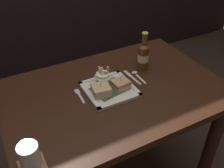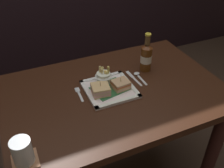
{
  "view_description": "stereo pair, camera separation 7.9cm",
  "coord_description": "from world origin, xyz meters",
  "px_view_note": "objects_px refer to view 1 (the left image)",
  "views": [
    {
      "loc": [
        -0.52,
        -0.96,
        1.59
      ],
      "look_at": [
        -0.01,
        0.0,
        0.8
      ],
      "focal_mm": 41.61,
      "sensor_mm": 36.0,
      "label": 1
    },
    {
      "loc": [
        -0.45,
        -0.99,
        1.59
      ],
      "look_at": [
        -0.01,
        0.0,
        0.8
      ],
      "focal_mm": 41.61,
      "sensor_mm": 36.0,
      "label": 2
    }
  ],
  "objects_px": {
    "fries_cup": "(103,77)",
    "water_glass": "(30,158)",
    "beer_bottle": "(143,55)",
    "sandwich_half_right": "(121,84)",
    "square_plate": "(110,89)",
    "fork": "(79,95)",
    "dining_table": "(114,109)",
    "knife": "(132,77)",
    "sandwich_half_left": "(101,90)",
    "spoon": "(136,74)"
  },
  "relations": [
    {
      "from": "beer_bottle",
      "to": "water_glass",
      "type": "relative_size",
      "value": 2.13
    },
    {
      "from": "beer_bottle",
      "to": "knife",
      "type": "bearing_deg",
      "value": -155.18
    },
    {
      "from": "water_glass",
      "to": "knife",
      "type": "distance_m",
      "value": 0.73
    },
    {
      "from": "sandwich_half_left",
      "to": "beer_bottle",
      "type": "distance_m",
      "value": 0.35
    },
    {
      "from": "dining_table",
      "to": "knife",
      "type": "height_order",
      "value": "knife"
    },
    {
      "from": "dining_table",
      "to": "sandwich_half_right",
      "type": "bearing_deg",
      "value": -15.33
    },
    {
      "from": "water_glass",
      "to": "spoon",
      "type": "xyz_separation_m",
      "value": [
        0.68,
        0.34,
        -0.05
      ]
    },
    {
      "from": "fork",
      "to": "dining_table",
      "type": "bearing_deg",
      "value": -13.91
    },
    {
      "from": "square_plate",
      "to": "spoon",
      "type": "height_order",
      "value": "square_plate"
    },
    {
      "from": "square_plate",
      "to": "knife",
      "type": "distance_m",
      "value": 0.18
    },
    {
      "from": "sandwich_half_right",
      "to": "fork",
      "type": "height_order",
      "value": "sandwich_half_right"
    },
    {
      "from": "spoon",
      "to": "fork",
      "type": "bearing_deg",
      "value": -176.52
    },
    {
      "from": "dining_table",
      "to": "water_glass",
      "type": "relative_size",
      "value": 10.8
    },
    {
      "from": "sandwich_half_left",
      "to": "square_plate",
      "type": "bearing_deg",
      "value": 16.68
    },
    {
      "from": "sandwich_half_left",
      "to": "sandwich_half_right",
      "type": "relative_size",
      "value": 1.09
    },
    {
      "from": "sandwich_half_left",
      "to": "fries_cup",
      "type": "distance_m",
      "value": 0.09
    },
    {
      "from": "beer_bottle",
      "to": "knife",
      "type": "relative_size",
      "value": 1.42
    },
    {
      "from": "beer_bottle",
      "to": "water_glass",
      "type": "bearing_deg",
      "value": -152.86
    },
    {
      "from": "beer_bottle",
      "to": "fork",
      "type": "bearing_deg",
      "value": -171.49
    },
    {
      "from": "square_plate",
      "to": "fork",
      "type": "relative_size",
      "value": 2.03
    },
    {
      "from": "water_glass",
      "to": "beer_bottle",
      "type": "bearing_deg",
      "value": 27.14
    },
    {
      "from": "square_plate",
      "to": "sandwich_half_left",
      "type": "distance_m",
      "value": 0.07
    },
    {
      "from": "beer_bottle",
      "to": "sandwich_half_right",
      "type": "bearing_deg",
      "value": -151.38
    },
    {
      "from": "spoon",
      "to": "dining_table",
      "type": "bearing_deg",
      "value": -159.4
    },
    {
      "from": "sandwich_half_left",
      "to": "fork",
      "type": "relative_size",
      "value": 0.81
    },
    {
      "from": "sandwich_half_left",
      "to": "water_glass",
      "type": "xyz_separation_m",
      "value": [
        -0.42,
        -0.27,
        0.02
      ]
    },
    {
      "from": "square_plate",
      "to": "water_glass",
      "type": "distance_m",
      "value": 0.56
    },
    {
      "from": "dining_table",
      "to": "spoon",
      "type": "distance_m",
      "value": 0.24
    },
    {
      "from": "square_plate",
      "to": "beer_bottle",
      "type": "height_order",
      "value": "beer_bottle"
    },
    {
      "from": "sandwich_half_right",
      "to": "water_glass",
      "type": "relative_size",
      "value": 0.85
    },
    {
      "from": "square_plate",
      "to": "knife",
      "type": "bearing_deg",
      "value": 17.32
    },
    {
      "from": "fork",
      "to": "knife",
      "type": "bearing_deg",
      "value": 2.78
    },
    {
      "from": "water_glass",
      "to": "fork",
      "type": "height_order",
      "value": "water_glass"
    },
    {
      "from": "square_plate",
      "to": "fries_cup",
      "type": "height_order",
      "value": "fries_cup"
    },
    {
      "from": "sandwich_half_right",
      "to": "water_glass",
      "type": "bearing_deg",
      "value": -153.47
    },
    {
      "from": "square_plate",
      "to": "fork",
      "type": "height_order",
      "value": "square_plate"
    },
    {
      "from": "sandwich_half_left",
      "to": "knife",
      "type": "xyz_separation_m",
      "value": [
        0.23,
        0.07,
        -0.03
      ]
    },
    {
      "from": "spoon",
      "to": "beer_bottle",
      "type": "bearing_deg",
      "value": 31.16
    },
    {
      "from": "square_plate",
      "to": "sandwich_half_right",
      "type": "height_order",
      "value": "sandwich_half_right"
    },
    {
      "from": "dining_table",
      "to": "beer_bottle",
      "type": "xyz_separation_m",
      "value": [
        0.25,
        0.11,
        0.23
      ]
    },
    {
      "from": "sandwich_half_left",
      "to": "water_glass",
      "type": "distance_m",
      "value": 0.5
    },
    {
      "from": "sandwich_half_left",
      "to": "spoon",
      "type": "height_order",
      "value": "sandwich_half_left"
    },
    {
      "from": "dining_table",
      "to": "water_glass",
      "type": "bearing_deg",
      "value": -151.28
    },
    {
      "from": "knife",
      "to": "sandwich_half_right",
      "type": "bearing_deg",
      "value": -148.05
    },
    {
      "from": "sandwich_half_left",
      "to": "fork",
      "type": "xyz_separation_m",
      "value": [
        -0.1,
        0.05,
        -0.03
      ]
    },
    {
      "from": "sandwich_half_right",
      "to": "water_glass",
      "type": "height_order",
      "value": "water_glass"
    },
    {
      "from": "fries_cup",
      "to": "water_glass",
      "type": "bearing_deg",
      "value": -143.94
    },
    {
      "from": "beer_bottle",
      "to": "knife",
      "type": "height_order",
      "value": "beer_bottle"
    },
    {
      "from": "sandwich_half_left",
      "to": "sandwich_half_right",
      "type": "height_order",
      "value": "sandwich_half_left"
    },
    {
      "from": "sandwich_half_right",
      "to": "dining_table",
      "type": "bearing_deg",
      "value": 164.67
    }
  ]
}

